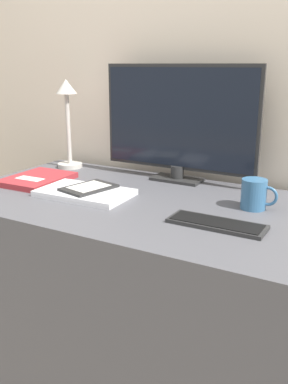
{
  "coord_description": "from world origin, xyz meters",
  "views": [
    {
      "loc": [
        0.76,
        -1.14,
        1.21
      ],
      "look_at": [
        0.09,
        0.05,
        0.8
      ],
      "focal_mm": 40.0,
      "sensor_mm": 36.0,
      "label": 1
    }
  ],
  "objects_px": {
    "ereader": "(89,188)",
    "desk_lamp": "(68,115)",
    "monitor": "(179,122)",
    "notebook": "(37,179)",
    "laptop": "(85,193)",
    "keyboard": "(217,224)",
    "coffee_mug": "(255,194)"
  },
  "relations": [
    {
      "from": "keyboard",
      "to": "notebook",
      "type": "xyz_separation_m",
      "value": [
        -0.82,
        0.11,
        0.0
      ]
    },
    {
      "from": "laptop",
      "to": "notebook",
      "type": "height_order",
      "value": "notebook"
    },
    {
      "from": "ereader",
      "to": "laptop",
      "type": "bearing_deg",
      "value": -100.3
    },
    {
      "from": "monitor",
      "to": "ereader",
      "type": "relative_size",
      "value": 3.07
    },
    {
      "from": "ereader",
      "to": "notebook",
      "type": "bearing_deg",
      "value": 172.77
    },
    {
      "from": "monitor",
      "to": "notebook",
      "type": "xyz_separation_m",
      "value": [
        -0.49,
        -0.31,
        -0.23
      ]
    },
    {
      "from": "monitor",
      "to": "laptop",
      "type": "distance_m",
      "value": 0.48
    },
    {
      "from": "desk_lamp",
      "to": "notebook",
      "type": "xyz_separation_m",
      "value": [
        0.05,
        -0.27,
        -0.23
      ]
    },
    {
      "from": "keyboard",
      "to": "coffee_mug",
      "type": "height_order",
      "value": "coffee_mug"
    },
    {
      "from": "monitor",
      "to": "coffee_mug",
      "type": "relative_size",
      "value": 5.45
    },
    {
      "from": "desk_lamp",
      "to": "coffee_mug",
      "type": "xyz_separation_m",
      "value": [
        0.92,
        -0.17,
        -0.19
      ]
    },
    {
      "from": "laptop",
      "to": "desk_lamp",
      "type": "distance_m",
      "value": 0.53
    },
    {
      "from": "monitor",
      "to": "ereader",
      "type": "xyz_separation_m",
      "value": [
        -0.2,
        -0.34,
        -0.22
      ]
    },
    {
      "from": "laptop",
      "to": "ereader",
      "type": "height_order",
      "value": "ereader"
    },
    {
      "from": "laptop",
      "to": "coffee_mug",
      "type": "bearing_deg",
      "value": 15.13
    },
    {
      "from": "keyboard",
      "to": "notebook",
      "type": "relative_size",
      "value": 1.03
    },
    {
      "from": "keyboard",
      "to": "coffee_mug",
      "type": "relative_size",
      "value": 2.41
    },
    {
      "from": "keyboard",
      "to": "monitor",
      "type": "bearing_deg",
      "value": 128.06
    },
    {
      "from": "desk_lamp",
      "to": "coffee_mug",
      "type": "distance_m",
      "value": 0.96
    },
    {
      "from": "laptop",
      "to": "coffee_mug",
      "type": "xyz_separation_m",
      "value": [
        0.59,
        0.16,
        0.04
      ]
    },
    {
      "from": "laptop",
      "to": "ereader",
      "type": "bearing_deg",
      "value": 79.7
    },
    {
      "from": "keyboard",
      "to": "coffee_mug",
      "type": "bearing_deg",
      "value": 76.15
    },
    {
      "from": "ereader",
      "to": "desk_lamp",
      "type": "bearing_deg",
      "value": 137.65
    },
    {
      "from": "keyboard",
      "to": "desk_lamp",
      "type": "relative_size",
      "value": 0.73
    },
    {
      "from": "monitor",
      "to": "ereader",
      "type": "bearing_deg",
      "value": -120.5
    },
    {
      "from": "monitor",
      "to": "notebook",
      "type": "height_order",
      "value": "monitor"
    },
    {
      "from": "laptop",
      "to": "notebook",
      "type": "xyz_separation_m",
      "value": [
        -0.29,
        0.06,
        0.0
      ]
    },
    {
      "from": "keyboard",
      "to": "desk_lamp",
      "type": "distance_m",
      "value": 0.98
    },
    {
      "from": "keyboard",
      "to": "desk_lamp",
      "type": "height_order",
      "value": "desk_lamp"
    },
    {
      "from": "ereader",
      "to": "desk_lamp",
      "type": "xyz_separation_m",
      "value": [
        -0.34,
        0.31,
        0.22
      ]
    },
    {
      "from": "laptop",
      "to": "desk_lamp",
      "type": "bearing_deg",
      "value": 135.51
    },
    {
      "from": "keyboard",
      "to": "ereader",
      "type": "height_order",
      "value": "ereader"
    }
  ]
}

